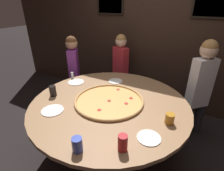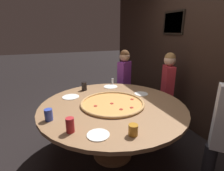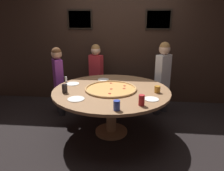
# 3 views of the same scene
# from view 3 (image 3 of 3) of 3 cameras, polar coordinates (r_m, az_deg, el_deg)

# --- Properties ---
(ground_plane) EXTENTS (24.00, 24.00, 0.00)m
(ground_plane) POSITION_cam_3_polar(r_m,az_deg,el_deg) (3.66, -0.17, -12.10)
(ground_plane) COLOR black
(back_wall) EXTENTS (6.40, 0.08, 2.60)m
(back_wall) POSITION_cam_3_polar(r_m,az_deg,el_deg) (4.69, 1.69, 11.43)
(back_wall) COLOR black
(back_wall) RESTS_ON ground_plane
(dining_table) EXTENTS (1.80, 1.80, 0.74)m
(dining_table) POSITION_cam_3_polar(r_m,az_deg,el_deg) (3.39, -0.18, -2.82)
(dining_table) COLOR #936B47
(dining_table) RESTS_ON ground_plane
(giant_pizza) EXTENTS (0.80, 0.80, 0.03)m
(giant_pizza) POSITION_cam_3_polar(r_m,az_deg,el_deg) (3.35, -0.30, -0.84)
(giant_pizza) COLOR #E0994C
(giant_pizza) RESTS_ON dining_table
(drink_cup_centre_back) EXTENTS (0.08, 0.08, 0.13)m
(drink_cup_centre_back) POSITION_cam_3_polar(r_m,az_deg,el_deg) (3.27, -12.26, -0.78)
(drink_cup_centre_back) COLOR black
(drink_cup_centre_back) RESTS_ON dining_table
(drink_cup_front_edge) EXTENTS (0.08, 0.08, 0.14)m
(drink_cup_front_edge) POSITION_cam_3_polar(r_m,az_deg,el_deg) (2.77, 7.74, -3.82)
(drink_cup_front_edge) COLOR #B22328
(drink_cup_front_edge) RESTS_ON dining_table
(drink_cup_far_right) EXTENTS (0.09, 0.09, 0.10)m
(drink_cup_far_right) POSITION_cam_3_polar(r_m,az_deg,el_deg) (3.27, 11.76, -0.99)
(drink_cup_far_right) COLOR #BC7A23
(drink_cup_far_right) RESTS_ON dining_table
(drink_cup_far_left) EXTENTS (0.08, 0.08, 0.12)m
(drink_cup_far_left) POSITION_cam_3_polar(r_m,az_deg,el_deg) (2.62, 1.24, -5.20)
(drink_cup_far_left) COLOR #384CB7
(drink_cup_far_left) RESTS_ON dining_table
(white_plate_far_back) EXTENTS (0.20, 0.20, 0.01)m
(white_plate_far_back) POSITION_cam_3_polar(r_m,az_deg,el_deg) (3.01, 10.25, -3.52)
(white_plate_far_back) COLOR white
(white_plate_far_back) RESTS_ON dining_table
(white_plate_right_side) EXTENTS (0.23, 0.23, 0.01)m
(white_plate_right_side) POSITION_cam_3_polar(r_m,az_deg,el_deg) (3.68, -10.29, 0.45)
(white_plate_right_side) COLOR white
(white_plate_right_side) RESTS_ON dining_table
(white_plate_left_side) EXTENTS (0.20, 0.20, 0.01)m
(white_plate_left_side) POSITION_cam_3_polar(r_m,az_deg,el_deg) (3.87, -2.31, 1.56)
(white_plate_left_side) COLOR white
(white_plate_left_side) RESTS_ON dining_table
(white_plate_near_front) EXTENTS (0.23, 0.23, 0.01)m
(white_plate_near_front) POSITION_cam_3_polar(r_m,az_deg,el_deg) (3.01, -9.38, -3.48)
(white_plate_near_front) COLOR white
(white_plate_near_front) RESTS_ON dining_table
(condiment_shaker) EXTENTS (0.04, 0.04, 0.10)m
(condiment_shaker) POSITION_cam_3_polar(r_m,az_deg,el_deg) (3.79, -11.93, 1.55)
(condiment_shaker) COLOR silver
(condiment_shaker) RESTS_ON dining_table
(diner_far_left) EXTENTS (0.27, 0.33, 1.28)m
(diner_far_left) POSITION_cam_3_polar(r_m,az_deg,el_deg) (4.19, -13.85, 2.11)
(diner_far_left) COLOR #232328
(diner_far_left) RESTS_ON ground_plane
(diner_centre_back) EXTENTS (0.33, 0.33, 1.38)m
(diner_centre_back) POSITION_cam_3_polar(r_m,az_deg,el_deg) (4.20, 13.13, 2.95)
(diner_centre_back) COLOR #232328
(diner_centre_back) RESTS_ON ground_plane
(diner_side_left) EXTENTS (0.34, 0.23, 1.28)m
(diner_side_left) POSITION_cam_3_polar(r_m,az_deg,el_deg) (4.52, -4.16, 3.72)
(diner_side_left) COLOR #232328
(diner_side_left) RESTS_ON ground_plane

